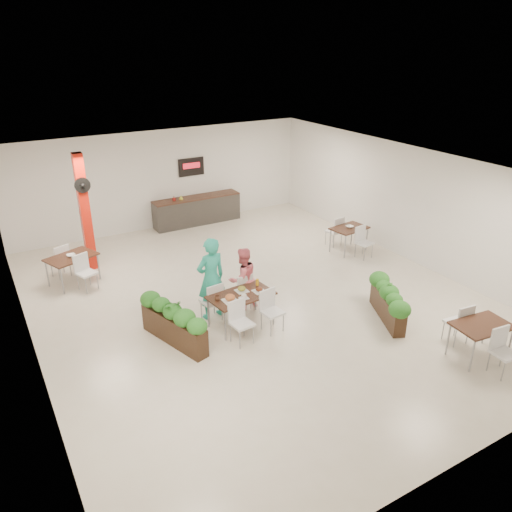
{
  "coord_description": "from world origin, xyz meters",
  "views": [
    {
      "loc": [
        -5.41,
        -9.3,
        5.87
      ],
      "look_at": [
        0.06,
        0.06,
        1.1
      ],
      "focal_mm": 35.0,
      "sensor_mm": 36.0,
      "label": 1
    }
  ],
  "objects_px": {
    "main_table": "(241,299)",
    "side_table_c": "(481,330)",
    "diner_man": "(211,278)",
    "planter_right": "(388,300)",
    "service_counter": "(197,210)",
    "red_column": "(85,212)",
    "diner_woman": "(243,279)",
    "planter_left": "(173,321)",
    "side_table_a": "(72,261)",
    "side_table_b": "(349,232)"
  },
  "relations": [
    {
      "from": "planter_left",
      "to": "diner_man",
      "type": "bearing_deg",
      "value": 26.25
    },
    {
      "from": "diner_man",
      "to": "main_table",
      "type": "bearing_deg",
      "value": 114.84
    },
    {
      "from": "red_column",
      "to": "main_table",
      "type": "xyz_separation_m",
      "value": [
        2.12,
        -4.68,
        -1.01
      ]
    },
    {
      "from": "red_column",
      "to": "side_table_a",
      "type": "distance_m",
      "value": 1.37
    },
    {
      "from": "diner_man",
      "to": "diner_woman",
      "type": "bearing_deg",
      "value": 174.04
    },
    {
      "from": "planter_right",
      "to": "planter_left",
      "type": "bearing_deg",
      "value": 161.33
    },
    {
      "from": "red_column",
      "to": "planter_right",
      "type": "height_order",
      "value": "red_column"
    },
    {
      "from": "red_column",
      "to": "side_table_a",
      "type": "bearing_deg",
      "value": -132.3
    },
    {
      "from": "diner_man",
      "to": "planter_right",
      "type": "xyz_separation_m",
      "value": [
        3.37,
        -2.09,
        -0.48
      ]
    },
    {
      "from": "diner_man",
      "to": "planter_right",
      "type": "bearing_deg",
      "value": 142.19
    },
    {
      "from": "diner_woman",
      "to": "planter_left",
      "type": "height_order",
      "value": "diner_woman"
    },
    {
      "from": "main_table",
      "to": "side_table_a",
      "type": "relative_size",
      "value": 1.05
    },
    {
      "from": "main_table",
      "to": "side_table_c",
      "type": "xyz_separation_m",
      "value": [
        3.47,
        -3.44,
        -0.02
      ]
    },
    {
      "from": "main_table",
      "to": "planter_left",
      "type": "xyz_separation_m",
      "value": [
        -1.54,
        0.09,
        -0.13
      ]
    },
    {
      "from": "planter_left",
      "to": "planter_right",
      "type": "height_order",
      "value": "planter_left"
    },
    {
      "from": "planter_left",
      "to": "side_table_a",
      "type": "xyz_separation_m",
      "value": [
        -1.2,
        3.91,
        0.12
      ]
    },
    {
      "from": "diner_man",
      "to": "side_table_c",
      "type": "distance_m",
      "value": 5.64
    },
    {
      "from": "main_table",
      "to": "side_table_b",
      "type": "height_order",
      "value": "same"
    },
    {
      "from": "side_table_b",
      "to": "side_table_c",
      "type": "bearing_deg",
      "value": -110.98
    },
    {
      "from": "side_table_c",
      "to": "main_table",
      "type": "bearing_deg",
      "value": 141.54
    },
    {
      "from": "side_table_c",
      "to": "diner_man",
      "type": "bearing_deg",
      "value": 139.59
    },
    {
      "from": "red_column",
      "to": "side_table_c",
      "type": "bearing_deg",
      "value": -55.44
    },
    {
      "from": "diner_man",
      "to": "diner_woman",
      "type": "relative_size",
      "value": 1.27
    },
    {
      "from": "planter_left",
      "to": "side_table_c",
      "type": "xyz_separation_m",
      "value": [
        5.01,
        -3.53,
        0.11
      ]
    },
    {
      "from": "service_counter",
      "to": "planter_right",
      "type": "relative_size",
      "value": 1.86
    },
    {
      "from": "side_table_c",
      "to": "planter_left",
      "type": "bearing_deg",
      "value": 151.1
    },
    {
      "from": "main_table",
      "to": "diner_man",
      "type": "height_order",
      "value": "diner_man"
    },
    {
      "from": "planter_left",
      "to": "side_table_b",
      "type": "bearing_deg",
      "value": 17.27
    },
    {
      "from": "service_counter",
      "to": "main_table",
      "type": "xyz_separation_m",
      "value": [
        -1.88,
        -6.55,
        0.14
      ]
    },
    {
      "from": "red_column",
      "to": "planter_right",
      "type": "bearing_deg",
      "value": -50.21
    },
    {
      "from": "planter_right",
      "to": "side_table_b",
      "type": "xyz_separation_m",
      "value": [
        1.78,
        3.48,
        0.14
      ]
    },
    {
      "from": "side_table_c",
      "to": "red_column",
      "type": "bearing_deg",
      "value": 130.82
    },
    {
      "from": "diner_man",
      "to": "planter_left",
      "type": "xyz_separation_m",
      "value": [
        -1.15,
        -0.57,
        -0.45
      ]
    },
    {
      "from": "main_table",
      "to": "diner_woman",
      "type": "bearing_deg",
      "value": 58.04
    },
    {
      "from": "diner_woman",
      "to": "red_column",
      "type": "bearing_deg",
      "value": -63.81
    },
    {
      "from": "service_counter",
      "to": "side_table_a",
      "type": "relative_size",
      "value": 1.81
    },
    {
      "from": "red_column",
      "to": "service_counter",
      "type": "xyz_separation_m",
      "value": [
        4.0,
        1.86,
        -1.15
      ]
    },
    {
      "from": "diner_woman",
      "to": "planter_left",
      "type": "relative_size",
      "value": 0.81
    },
    {
      "from": "service_counter",
      "to": "main_table",
      "type": "distance_m",
      "value": 6.81
    },
    {
      "from": "diner_man",
      "to": "side_table_c",
      "type": "height_order",
      "value": "diner_man"
    },
    {
      "from": "planter_right",
      "to": "side_table_b",
      "type": "distance_m",
      "value": 3.92
    },
    {
      "from": "red_column",
      "to": "side_table_c",
      "type": "height_order",
      "value": "red_column"
    },
    {
      "from": "service_counter",
      "to": "planter_right",
      "type": "height_order",
      "value": "service_counter"
    },
    {
      "from": "red_column",
      "to": "side_table_c",
      "type": "distance_m",
      "value": 9.92
    },
    {
      "from": "main_table",
      "to": "side_table_b",
      "type": "distance_m",
      "value": 5.18
    },
    {
      "from": "side_table_a",
      "to": "side_table_c",
      "type": "xyz_separation_m",
      "value": [
        6.22,
        -7.44,
        -0.01
      ]
    },
    {
      "from": "main_table",
      "to": "diner_man",
      "type": "relative_size",
      "value": 0.9
    },
    {
      "from": "side_table_a",
      "to": "side_table_c",
      "type": "bearing_deg",
      "value": -71.47
    },
    {
      "from": "diner_man",
      "to": "red_column",
      "type": "bearing_deg",
      "value": -72.71
    },
    {
      "from": "planter_left",
      "to": "side_table_b",
      "type": "relative_size",
      "value": 1.12
    }
  ]
}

